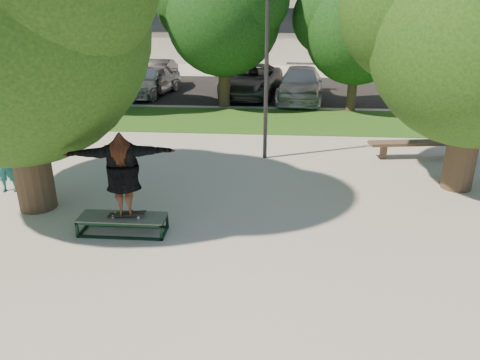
# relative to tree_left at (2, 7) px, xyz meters

# --- Properties ---
(ground) EXTENTS (120.00, 120.00, 0.00)m
(ground) POSITION_rel_tree_left_xyz_m (4.29, -1.09, -4.42)
(ground) COLOR #A09C93
(ground) RESTS_ON ground
(grass_strip) EXTENTS (30.00, 4.00, 0.02)m
(grass_strip) POSITION_rel_tree_left_xyz_m (5.29, 8.41, -4.41)
(grass_strip) COLOR #274E16
(grass_strip) RESTS_ON ground
(asphalt_strip) EXTENTS (40.00, 8.00, 0.01)m
(asphalt_strip) POSITION_rel_tree_left_xyz_m (4.29, 14.91, -4.42)
(asphalt_strip) COLOR black
(asphalt_strip) RESTS_ON ground
(tree_left) EXTENTS (6.96, 5.95, 7.12)m
(tree_left) POSITION_rel_tree_left_xyz_m (0.00, 0.00, 0.00)
(tree_left) COLOR #38281E
(tree_left) RESTS_ON ground
(tree_right) EXTENTS (6.24, 5.33, 6.51)m
(tree_right) POSITION_rel_tree_left_xyz_m (10.21, 1.99, -0.33)
(tree_right) COLOR #38281E
(tree_right) RESTS_ON ground
(bg_tree_left) EXTENTS (5.28, 4.51, 5.77)m
(bg_tree_left) POSITION_rel_tree_left_xyz_m (-2.28, 9.98, -0.69)
(bg_tree_left) COLOR #38281E
(bg_tree_left) RESTS_ON ground
(bg_tree_mid) EXTENTS (5.76, 4.92, 6.24)m
(bg_tree_mid) POSITION_rel_tree_left_xyz_m (3.22, 10.98, -0.41)
(bg_tree_mid) COLOR #38281E
(bg_tree_mid) RESTS_ON ground
(bg_tree_right) EXTENTS (5.04, 4.31, 5.43)m
(bg_tree_right) POSITION_rel_tree_left_xyz_m (8.73, 10.47, -0.93)
(bg_tree_right) COLOR #38281E
(bg_tree_right) RESTS_ON ground
(lamppost) EXTENTS (0.25, 0.15, 6.11)m
(lamppost) POSITION_rel_tree_left_xyz_m (5.29, 3.91, -1.27)
(lamppost) COLOR #2D2D30
(lamppost) RESTS_ON ground
(grind_box) EXTENTS (1.80, 0.60, 0.38)m
(grind_box) POSITION_rel_tree_left_xyz_m (2.47, -1.17, -4.23)
(grind_box) COLOR black
(grind_box) RESTS_ON ground
(skater_rig) EXTENTS (2.21, 0.96, 1.82)m
(skater_rig) POSITION_rel_tree_left_xyz_m (2.57, -1.17, -3.10)
(skater_rig) COLOR white
(skater_rig) RESTS_ON grind_box
(bystander) EXTENTS (0.62, 0.47, 1.52)m
(bystander) POSITION_rel_tree_left_xyz_m (-1.09, 0.80, -3.66)
(bystander) COLOR #18585D
(bystander) RESTS_ON ground
(bench) EXTENTS (3.41, 0.92, 0.52)m
(bench) POSITION_rel_tree_left_xyz_m (10.12, 4.30, -3.99)
(bench) COLOR brown
(bench) RESTS_ON ground
(car_silver_a) EXTENTS (2.58, 4.61, 1.48)m
(car_silver_a) POSITION_rel_tree_left_xyz_m (-0.61, 13.08, -3.68)
(car_silver_a) COLOR silver
(car_silver_a) RESTS_ON asphalt_strip
(car_dark) EXTENTS (1.63, 4.62, 1.52)m
(car_dark) POSITION_rel_tree_left_xyz_m (-0.71, 14.22, -3.66)
(car_dark) COLOR black
(car_dark) RESTS_ON asphalt_strip
(car_grey) EXTENTS (3.20, 5.65, 1.49)m
(car_grey) POSITION_rel_tree_left_xyz_m (4.38, 13.34, -3.68)
(car_grey) COLOR #515055
(car_grey) RESTS_ON asphalt_strip
(car_silver_b) EXTENTS (2.46, 5.18, 1.46)m
(car_silver_b) POSITION_rel_tree_left_xyz_m (6.72, 12.57, -3.69)
(car_silver_b) COLOR #B9BABE
(car_silver_b) RESTS_ON asphalt_strip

